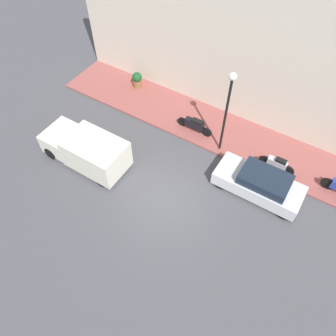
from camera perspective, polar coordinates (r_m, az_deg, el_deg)
name	(u,v)px	position (r m, az deg, el deg)	size (l,w,h in m)	color
ground_plane	(166,202)	(15.21, -0.29, -5.92)	(60.00, 60.00, 0.00)	#47474C
sidewalk	(218,131)	(18.21, 8.77, 6.45)	(3.11, 19.57, 0.11)	#934C47
building_facade	(243,58)	(17.26, 12.90, 18.11)	(0.30, 19.57, 7.18)	beige
parked_car	(260,184)	(15.57, 15.67, -2.64)	(1.64, 4.03, 1.32)	silver
delivery_van	(86,149)	(16.49, -14.14, 3.21)	(1.90, 4.42, 1.70)	silver
motorcycle_black	(195,125)	(17.68, 4.70, 7.54)	(0.30, 2.04, 0.82)	black
scooter_silver	(277,164)	(16.58, 18.42, 0.59)	(0.30, 1.79, 0.90)	#B7B7BF
streetlamp	(228,101)	(15.10, 10.44, 11.42)	(0.36, 0.36, 4.63)	black
potted_plant	(137,80)	(20.57, -5.39, 15.07)	(0.58, 0.58, 0.97)	brown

